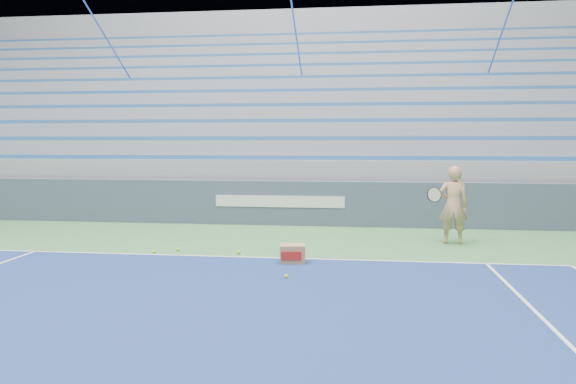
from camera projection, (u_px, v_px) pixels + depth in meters
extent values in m
cube|color=white|center=(249.00, 257.00, 10.06)|extent=(10.97, 0.05, 0.00)
cube|color=#404B61|center=(280.00, 203.00, 13.96)|extent=(30.00, 0.30, 1.10)
cube|color=white|center=(279.00, 201.00, 13.80)|extent=(3.20, 0.02, 0.28)
cube|color=#919399|center=(300.00, 187.00, 18.45)|extent=(30.00, 8.50, 1.10)
cube|color=#919399|center=(300.00, 163.00, 18.38)|extent=(30.00, 8.50, 0.50)
cube|color=#2C60A1|center=(284.00, 158.00, 14.52)|extent=(29.60, 0.42, 0.11)
cube|color=#919399|center=(301.00, 148.00, 18.75)|extent=(30.00, 7.65, 0.50)
cube|color=#2C60A1|center=(288.00, 138.00, 15.32)|extent=(29.60, 0.42, 0.11)
cube|color=#919399|center=(302.00, 133.00, 19.13)|extent=(30.00, 6.80, 0.50)
cube|color=#2C60A1|center=(292.00, 121.00, 16.11)|extent=(29.60, 0.42, 0.11)
cube|color=#919399|center=(304.00, 119.00, 19.50)|extent=(30.00, 5.95, 0.50)
cube|color=#2C60A1|center=(295.00, 105.00, 16.90)|extent=(29.60, 0.42, 0.11)
cube|color=#919399|center=(305.00, 105.00, 19.87)|extent=(30.00, 5.10, 0.50)
cube|color=#2C60A1|center=(298.00, 91.00, 17.70)|extent=(29.60, 0.42, 0.11)
cube|color=#919399|center=(306.00, 92.00, 20.25)|extent=(30.00, 4.25, 0.50)
cube|color=#2C60A1|center=(301.00, 78.00, 18.49)|extent=(29.60, 0.42, 0.11)
cube|color=#919399|center=(307.00, 79.00, 20.62)|extent=(30.00, 3.40, 0.50)
cube|color=#2C60A1|center=(304.00, 66.00, 19.28)|extent=(29.60, 0.42, 0.11)
cube|color=#919399|center=(308.00, 67.00, 20.99)|extent=(30.00, 2.55, 0.50)
cube|color=#2C60A1|center=(306.00, 55.00, 20.08)|extent=(29.60, 0.42, 0.11)
cube|color=#919399|center=(309.00, 55.00, 21.37)|extent=(30.00, 1.70, 0.50)
cube|color=#2C60A1|center=(308.00, 44.00, 20.87)|extent=(29.60, 0.42, 0.11)
cube|color=#919399|center=(310.00, 43.00, 21.74)|extent=(30.00, 0.85, 0.50)
cube|color=#2C60A1|center=(310.00, 35.00, 21.66)|extent=(29.60, 0.42, 0.11)
cube|color=#919399|center=(312.00, 102.00, 22.66)|extent=(31.00, 0.40, 7.30)
cylinder|color=blue|center=(123.00, 66.00, 18.84)|extent=(0.05, 8.53, 5.04)
cylinder|color=blue|center=(300.00, 62.00, 18.08)|extent=(0.05, 8.53, 5.04)
cylinder|color=blue|center=(493.00, 59.00, 17.32)|extent=(0.05, 8.53, 5.04)
imported|color=tan|center=(453.00, 205.00, 11.37)|extent=(0.62, 0.45, 1.59)
cylinder|color=black|center=(437.00, 198.00, 11.15)|extent=(0.12, 0.27, 0.08)
cylinder|color=beige|center=(434.00, 195.00, 10.88)|extent=(0.29, 0.16, 0.28)
torus|color=black|center=(434.00, 195.00, 10.88)|extent=(0.31, 0.18, 0.30)
cube|color=#9D774C|center=(292.00, 254.00, 9.61)|extent=(0.47, 0.38, 0.32)
cube|color=#B21E19|center=(291.00, 256.00, 9.45)|extent=(0.34, 0.06, 0.14)
sphere|color=#BBE22E|center=(286.00, 276.00, 8.55)|extent=(0.07, 0.07, 0.07)
sphere|color=#BBE22E|center=(239.00, 252.00, 10.38)|extent=(0.07, 0.07, 0.07)
sphere|color=#BBE22E|center=(178.00, 249.00, 10.68)|extent=(0.07, 0.07, 0.07)
sphere|color=#BBE22E|center=(154.00, 252.00, 10.46)|extent=(0.07, 0.07, 0.07)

